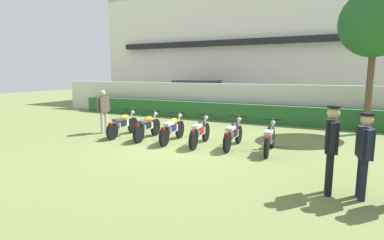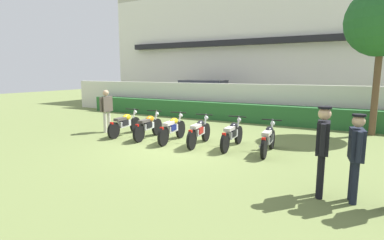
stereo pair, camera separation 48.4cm
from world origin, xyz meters
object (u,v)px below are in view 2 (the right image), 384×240
Objects in this scene: motorcycle_in_row_5 at (268,139)px; inspector_person at (106,107)px; motorcycle_in_row_2 at (172,129)px; motorcycle_in_row_3 at (199,132)px; tree_near_inspector at (382,22)px; officer_1 at (356,151)px; parked_car at (206,96)px; motorcycle_in_row_0 at (125,124)px; motorcycle_in_row_1 at (148,126)px; motorcycle_in_row_4 at (232,134)px; officer_0 at (323,144)px.

inspector_person is (-6.46, 0.12, 0.55)m from motorcycle_in_row_5.
motorcycle_in_row_3 is at bearing -96.57° from motorcycle_in_row_2.
tree_near_inspector reaches higher than motorcycle_in_row_2.
inspector_person is 1.03× the size of officer_1.
parked_car reaches higher than motorcycle_in_row_0.
inspector_person is (-2.15, 0.16, 0.54)m from motorcycle_in_row_1.
tree_near_inspector is 8.46m from motorcycle_in_row_2.
motorcycle_in_row_2 is 2.13m from motorcycle_in_row_4.
officer_0 is at bearing -98.79° from tree_near_inspector.
tree_near_inspector is 2.87× the size of motorcycle_in_row_4.
motorcycle_in_row_3 reaches higher than motorcycle_in_row_0.
motorcycle_in_row_1 is at bearing 83.40° from motorcycle_in_row_3.
motorcycle_in_row_1 is at bearing -96.07° from motorcycle_in_row_0.
motorcycle_in_row_0 is at bearing -23.78° from officer_0.
motorcycle_in_row_4 is 1.05× the size of motorcycle_in_row_5.
parked_car reaches higher than motorcycle_in_row_1.
officer_0 is at bearing -135.79° from motorcycle_in_row_4.
parked_car is at bearing 18.97° from motorcycle_in_row_3.
inspector_person is at bearing 80.94° from motorcycle_in_row_2.
officer_0 reaches higher than officer_1.
inspector_person is at bearing 79.36° from motorcycle_in_row_1.
officer_0 is at bearing -128.77° from motorcycle_in_row_3.
parked_car is 10.23m from motorcycle_in_row_5.
officer_1 reaches higher than motorcycle_in_row_4.
officer_0 reaches higher than motorcycle_in_row_2.
motorcycle_in_row_0 is 4.26m from motorcycle_in_row_4.
motorcycle_in_row_2 is (-6.06, -4.59, -3.71)m from tree_near_inspector.
officer_1 reaches higher than motorcycle_in_row_1.
motorcycle_in_row_4 is 1.10× the size of officer_0.
inspector_person reaches higher than motorcycle_in_row_1.
tree_near_inspector is 2.88× the size of motorcycle_in_row_1.
motorcycle_in_row_2 is 1.16× the size of inspector_person.
motorcycle_in_row_3 is at bearing -36.70° from officer_0.
motorcycle_in_row_4 is (-3.94, -4.43, -3.72)m from tree_near_inspector.
motorcycle_in_row_0 is at bearing -7.89° from inspector_person.
motorcycle_in_row_2 is 1.03× the size of motorcycle_in_row_3.
parked_car reaches higher than officer_1.
motorcycle_in_row_0 is at bearing -150.98° from tree_near_inspector.
officer_0 is 0.56m from officer_1.
inspector_person is (-1.04, 0.14, 0.55)m from motorcycle_in_row_0.
tree_near_inspector reaches higher than officer_0.
motorcycle_in_row_2 is at bearing -95.98° from motorcycle_in_row_0.
motorcycle_in_row_3 is (3.18, -0.05, 0.01)m from motorcycle_in_row_0.
officer_1 is (8.31, -10.81, 0.02)m from parked_car.
motorcycle_in_row_0 is at bearing -89.79° from parked_car.
officer_1 is (4.48, -2.52, 0.50)m from motorcycle_in_row_3.
motorcycle_in_row_3 is at bearing -2.60° from inspector_person.
inspector_person reaches higher than officer_1.
motorcycle_in_row_1 is 7.05m from officer_1.
parked_car is 2.84× the size of officer_1.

